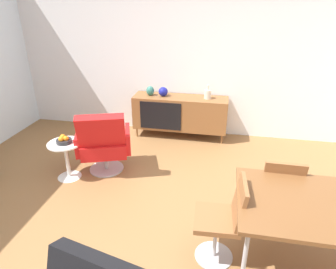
# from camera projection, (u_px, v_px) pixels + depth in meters

# --- Properties ---
(ground_plane) EXTENTS (8.32, 8.32, 0.00)m
(ground_plane) POSITION_uv_depth(u_px,v_px,m) (166.00, 226.00, 3.22)
(ground_plane) COLOR olive
(wall_back) EXTENTS (6.80, 0.12, 2.80)m
(wall_back) POSITION_uv_depth(u_px,v_px,m) (197.00, 53.00, 4.94)
(wall_back) COLOR white
(wall_back) RESTS_ON ground_plane
(sideboard) EXTENTS (1.60, 0.45, 0.72)m
(sideboard) POSITION_uv_depth(u_px,v_px,m) (180.00, 113.00, 5.12)
(sideboard) COLOR brown
(sideboard) RESTS_ON ground_plane
(vase_cobalt) EXTENTS (0.16, 0.16, 0.15)m
(vase_cobalt) POSITION_uv_depth(u_px,v_px,m) (163.00, 92.00, 5.02)
(vase_cobalt) COLOR navy
(vase_cobalt) RESTS_ON sideboard
(vase_sculptural_dark) EXTENTS (0.11, 0.11, 0.23)m
(vase_sculptural_dark) POSITION_uv_depth(u_px,v_px,m) (208.00, 94.00, 4.89)
(vase_sculptural_dark) COLOR beige
(vase_sculptural_dark) RESTS_ON sideboard
(vase_ceramic_small) EXTENTS (0.13, 0.13, 0.16)m
(vase_ceramic_small) POSITION_uv_depth(u_px,v_px,m) (150.00, 91.00, 5.06)
(vase_ceramic_small) COLOR #337266
(vase_ceramic_small) RESTS_ON sideboard
(dining_chair_back_left) EXTENTS (0.40, 0.43, 0.86)m
(dining_chair_back_left) POSITION_uv_depth(u_px,v_px,m) (279.00, 189.00, 3.03)
(dining_chair_back_left) COLOR brown
(dining_chair_back_left) RESTS_ON ground_plane
(dining_chair_near_window) EXTENTS (0.45, 0.42, 0.86)m
(dining_chair_near_window) POSITION_uv_depth(u_px,v_px,m) (224.00, 218.00, 2.63)
(dining_chair_near_window) COLOR brown
(dining_chair_near_window) RESTS_ON ground_plane
(lounge_chair_red) EXTENTS (0.85, 0.81, 0.95)m
(lounge_chair_red) POSITION_uv_depth(u_px,v_px,m) (104.00, 142.00, 4.02)
(lounge_chair_red) COLOR red
(lounge_chair_red) RESTS_ON ground_plane
(side_table_round) EXTENTS (0.44, 0.44, 0.52)m
(side_table_round) POSITION_uv_depth(u_px,v_px,m) (66.00, 156.00, 3.96)
(side_table_round) COLOR white
(side_table_round) RESTS_ON ground_plane
(fruit_bowl) EXTENTS (0.20, 0.20, 0.11)m
(fruit_bowl) POSITION_uv_depth(u_px,v_px,m) (64.00, 140.00, 3.86)
(fruit_bowl) COLOR #262628
(fruit_bowl) RESTS_ON side_table_round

